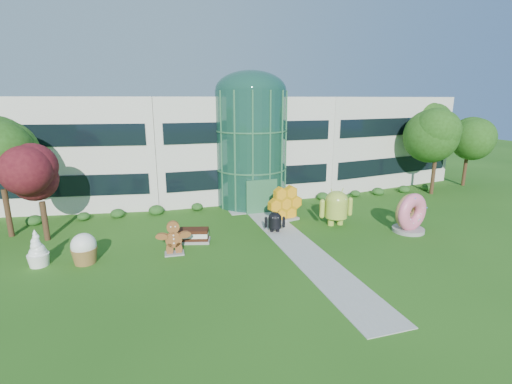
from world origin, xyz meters
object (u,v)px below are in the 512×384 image
object	(u,v)px
gingerbread	(174,237)
donut	(410,212)
android_black	(275,221)
android_green	(336,205)

from	to	relation	value
gingerbread	donut	bearing A→B (deg)	0.31
donut	gingerbread	world-z (taller)	donut
android_black	gingerbread	xyz separation A→B (m)	(-7.11, -1.76, 0.21)
android_green	android_black	world-z (taller)	android_green
android_green	gingerbread	distance (m)	12.13
android_green	android_black	size ratio (longest dim) A/B	1.79
android_green	donut	bearing A→B (deg)	-30.36
android_green	donut	distance (m)	5.07
gingerbread	android_green	bearing A→B (deg)	12.58
donut	android_black	bearing A→B (deg)	149.76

